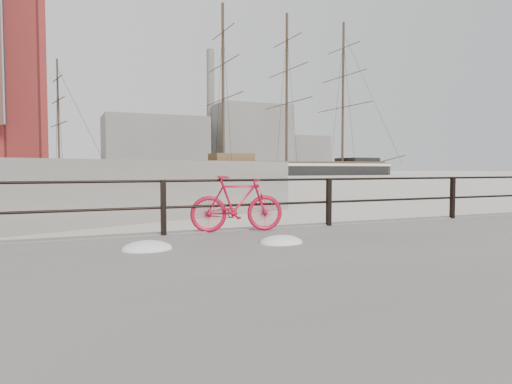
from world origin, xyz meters
name	(u,v)px	position (x,y,z in m)	size (l,w,h in m)	color
ground	(447,232)	(0.00, 0.00, 0.00)	(400.00, 400.00, 0.00)	white
guardrail	(453,198)	(0.00, -0.15, 0.85)	(28.00, 0.10, 1.00)	black
bicycle	(237,204)	(-5.61, -0.25, 0.88)	(1.77, 0.26, 1.07)	#B50C29
barque_black	(286,175)	(36.36, 79.29, 0.00)	(63.81, 20.88, 35.84)	black
schooner_mid	(16,178)	(-15.20, 76.53, 0.00)	(29.58, 12.51, 21.22)	silver
industrial_west	(155,145)	(20.00, 140.00, 9.00)	(32.00, 18.00, 18.00)	gray
industrial_mid	(249,139)	(55.00, 145.00, 12.00)	(26.00, 20.00, 24.00)	gray
industrial_east	(298,154)	(78.00, 150.00, 7.00)	(20.00, 16.00, 14.00)	gray
smokestack	(211,111)	(42.00, 150.00, 22.00)	(2.80, 2.80, 44.00)	gray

